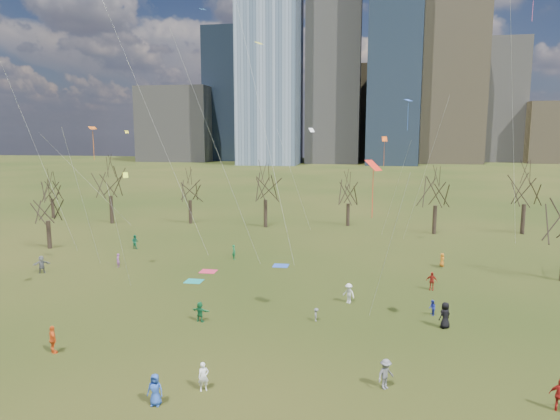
% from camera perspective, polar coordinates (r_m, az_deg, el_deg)
% --- Properties ---
extents(ground, '(500.00, 500.00, 0.00)m').
position_cam_1_polar(ground, '(35.02, -3.44, -14.43)').
color(ground, black).
rests_on(ground, ground).
extents(downtown_skyline, '(212.50, 78.00, 118.00)m').
position_cam_1_polar(downtown_skyline, '(243.47, 7.63, 14.66)').
color(downtown_skyline, slate).
rests_on(downtown_skyline, ground).
extents(bare_tree_row, '(113.04, 29.80, 9.50)m').
position_cam_1_polar(bare_tree_row, '(69.38, 3.46, 2.42)').
color(bare_tree_row, black).
rests_on(bare_tree_row, ground).
extents(blanket_teal, '(1.60, 1.50, 0.03)m').
position_cam_1_polar(blanket_teal, '(48.02, -9.81, -8.02)').
color(blanket_teal, teal).
rests_on(blanket_teal, ground).
extents(blanket_navy, '(1.60, 1.50, 0.03)m').
position_cam_1_polar(blanket_navy, '(52.66, 0.08, -6.38)').
color(blanket_navy, blue).
rests_on(blanket_navy, ground).
extents(blanket_crimson, '(1.60, 1.50, 0.03)m').
position_cam_1_polar(blanket_crimson, '(51.06, -8.20, -6.96)').
color(blanket_crimson, '#CE294A').
rests_on(blanket_crimson, ground).
extents(person_0, '(0.84, 0.57, 1.68)m').
position_cam_1_polar(person_0, '(27.77, -14.08, -19.30)').
color(person_0, '#274CAA').
rests_on(person_0, ground).
extents(person_1, '(0.69, 0.62, 1.59)m').
position_cam_1_polar(person_1, '(28.65, -8.74, -18.30)').
color(person_1, white).
rests_on(person_1, ground).
extents(person_3, '(0.43, 0.68, 1.00)m').
position_cam_1_polar(person_3, '(37.80, 4.16, -11.83)').
color(person_3, slate).
rests_on(person_3, ground).
extents(person_4, '(1.09, 1.02, 1.80)m').
position_cam_1_polar(person_4, '(35.52, -24.53, -13.33)').
color(person_4, orange).
rests_on(person_4, ground).
extents(person_5, '(1.48, 0.73, 1.52)m').
position_cam_1_polar(person_5, '(37.97, -9.13, -11.40)').
color(person_5, '#176A39').
rests_on(person_5, ground).
extents(person_6, '(1.11, 1.04, 1.91)m').
position_cam_1_polar(person_6, '(38.15, 18.35, -11.34)').
color(person_6, black).
rests_on(person_6, ground).
extents(person_7, '(0.41, 0.56, 1.44)m').
position_cam_1_polar(person_7, '(54.68, -18.03, -5.49)').
color(person_7, '#9D53A7').
rests_on(person_7, ground).
extents(person_8, '(0.52, 0.63, 1.20)m').
position_cam_1_polar(person_8, '(40.47, 17.01, -10.64)').
color(person_8, '#2935B4').
rests_on(person_8, ground).
extents(person_9, '(1.23, 1.07, 1.65)m').
position_cam_1_polar(person_9, '(41.73, 7.86, -9.41)').
color(person_9, white).
rests_on(person_9, ground).
extents(person_10, '(1.02, 0.59, 1.64)m').
position_cam_1_polar(person_10, '(46.59, 16.94, -7.78)').
color(person_10, '#9F2016').
rests_on(person_10, ground).
extents(person_11, '(1.59, 1.43, 1.76)m').
position_cam_1_polar(person_11, '(55.17, -25.59, -5.63)').
color(person_11, slate).
rests_on(person_11, ground).
extents(person_12, '(0.59, 0.78, 1.42)m').
position_cam_1_polar(person_12, '(54.95, 18.03, -5.43)').
color(person_12, orange).
rests_on(person_12, ground).
extents(person_13, '(0.63, 0.70, 1.62)m').
position_cam_1_polar(person_13, '(55.41, -5.29, -4.81)').
color(person_13, '#1C7F41').
rests_on(person_13, ground).
extents(person_14, '(0.95, 0.82, 1.68)m').
position_cam_1_polar(person_14, '(62.68, -16.24, -3.50)').
color(person_14, '#19724C').
rests_on(person_14, ground).
extents(person_15, '(1.22, 1.22, 1.69)m').
position_cam_1_polar(person_15, '(29.08, 11.98, -17.86)').
color(person_15, slate).
rests_on(person_15, ground).
extents(person_16, '(1.09, 0.77, 1.71)m').
position_cam_1_polar(person_16, '(29.98, 29.39, -17.97)').
color(person_16, '#B21E19').
rests_on(person_16, ground).
extents(kites_airborne, '(64.61, 38.62, 33.39)m').
position_cam_1_polar(kites_airborne, '(47.42, 0.36, 7.80)').
color(kites_airborne, orange).
rests_on(kites_airborne, ground).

